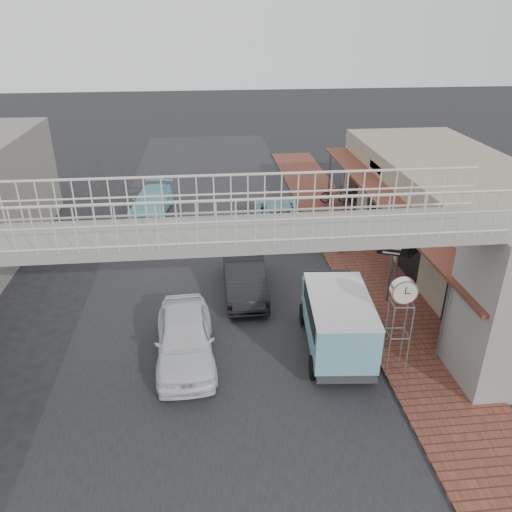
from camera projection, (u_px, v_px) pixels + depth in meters
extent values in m
plane|color=black|center=(218.00, 320.00, 18.07)|extent=(120.00, 120.00, 0.00)
cube|color=black|center=(218.00, 320.00, 18.07)|extent=(10.00, 60.00, 0.01)
cube|color=brown|center=(367.00, 272.00, 21.33)|extent=(3.00, 40.00, 0.10)
cube|color=gray|center=(465.00, 217.00, 21.78)|extent=(6.00, 18.00, 4.00)
cube|color=brown|center=(394.00, 200.00, 21.08)|extent=(1.80, 18.00, 0.12)
cube|color=silver|center=(377.00, 168.00, 24.07)|extent=(0.08, 2.60, 0.90)
cube|color=#B21914|center=(433.00, 217.00, 18.26)|extent=(0.08, 2.20, 0.80)
cube|color=gray|center=(488.00, 309.00, 14.10)|extent=(1.20, 2.40, 5.00)
cube|color=gray|center=(216.00, 235.00, 12.25)|extent=(14.00, 2.00, 0.24)
cube|color=beige|center=(214.00, 196.00, 12.80)|extent=(14.00, 0.08, 1.10)
cube|color=beige|center=(216.00, 224.00, 11.10)|extent=(14.00, 0.08, 1.10)
imported|color=white|center=(185.00, 338.00, 15.78)|extent=(2.02, 4.58, 1.54)
imported|color=black|center=(244.00, 276.00, 19.58)|extent=(1.56, 4.45, 1.46)
imported|color=#6CA5BC|center=(278.00, 214.00, 25.74)|extent=(2.57, 5.10, 1.38)
imported|color=#76C2CD|center=(152.00, 201.00, 27.51)|extent=(2.48, 4.80, 1.33)
cylinder|color=black|center=(304.00, 314.00, 17.72)|extent=(0.33, 0.79, 0.77)
cylinder|color=black|center=(352.00, 314.00, 17.75)|extent=(0.33, 0.79, 0.77)
cylinder|color=black|center=(314.00, 368.00, 15.05)|extent=(0.33, 0.79, 0.77)
cylinder|color=black|center=(371.00, 367.00, 15.07)|extent=(0.33, 0.79, 0.77)
cube|color=#6FAEC1|center=(339.00, 321.00, 15.70)|extent=(2.17, 3.67, 1.49)
cube|color=#6FAEC1|center=(328.00, 295.00, 17.64)|extent=(1.86, 1.14, 0.99)
cube|color=black|center=(340.00, 310.00, 15.52)|extent=(2.16, 3.02, 0.55)
cube|color=silver|center=(340.00, 300.00, 15.36)|extent=(2.19, 3.68, 0.07)
imported|color=black|center=(329.00, 242.00, 22.90)|extent=(1.89, 1.21, 0.94)
imported|color=black|center=(335.00, 194.00, 28.71)|extent=(1.76, 0.50, 1.06)
cylinder|color=#59595B|center=(385.00, 331.00, 15.19)|extent=(0.05, 0.05, 2.39)
cylinder|color=#59595B|center=(403.00, 331.00, 15.21)|extent=(0.05, 0.05, 2.39)
cylinder|color=#59595B|center=(390.00, 342.00, 14.68)|extent=(0.05, 0.05, 2.39)
cylinder|color=#59595B|center=(409.00, 342.00, 14.70)|extent=(0.05, 0.05, 2.39)
cylinder|color=silver|center=(404.00, 291.00, 14.25)|extent=(0.79, 0.33, 0.77)
cylinder|color=beige|center=(405.00, 293.00, 14.12)|extent=(0.68, 0.07, 0.68)
cylinder|color=beige|center=(402.00, 288.00, 14.37)|extent=(0.68, 0.07, 0.68)
cylinder|color=#59595B|center=(391.00, 268.00, 18.55)|extent=(0.09, 0.09, 2.73)
cube|color=black|center=(394.00, 245.00, 18.10)|extent=(1.06, 0.50, 0.85)
cone|color=black|center=(417.00, 248.00, 17.88)|extent=(0.93, 1.17, 1.03)
cube|color=white|center=(392.00, 246.00, 18.10)|extent=(0.69, 0.31, 0.56)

